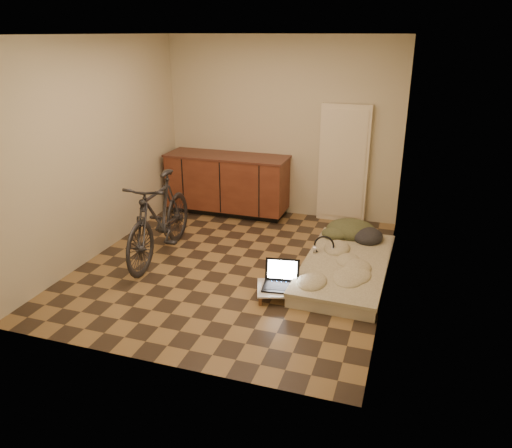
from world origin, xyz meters
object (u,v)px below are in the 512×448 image
(lap_desk, at_px, (288,289))
(laptop, at_px, (281,281))
(bicycle, at_px, (159,214))
(futon, at_px, (346,267))

(lap_desk, height_order, laptop, laptop)
(bicycle, relative_size, futon, 0.91)
(bicycle, distance_m, lap_desk, 1.87)
(bicycle, distance_m, laptop, 1.77)
(lap_desk, bearing_deg, bicycle, 147.15)
(bicycle, relative_size, lap_desk, 2.38)
(futon, height_order, laptop, laptop)
(futon, bearing_deg, lap_desk, -123.60)
(bicycle, xyz_separation_m, futon, (2.24, 0.24, -0.49))
(lap_desk, relative_size, laptop, 1.81)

